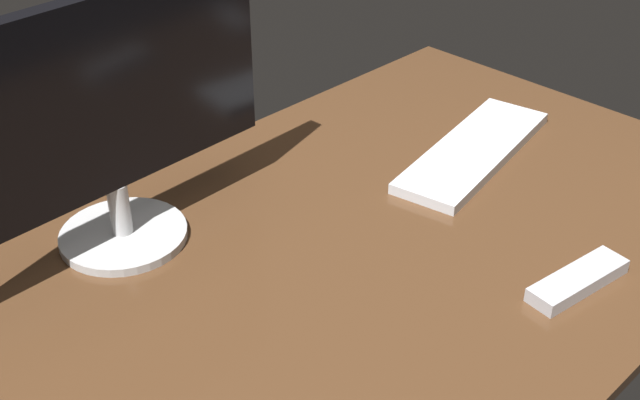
% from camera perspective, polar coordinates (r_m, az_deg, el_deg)
% --- Properties ---
extents(desk, '(1.40, 0.84, 0.02)m').
position_cam_1_polar(desk, '(1.27, 2.33, -3.81)').
color(desk, '#4C301C').
rests_on(desk, ground).
extents(monitor, '(0.53, 0.19, 0.38)m').
position_cam_1_polar(monitor, '(1.21, -14.41, 5.67)').
color(monitor, beige).
rests_on(monitor, desk).
extents(keyboard, '(0.41, 0.19, 0.02)m').
position_cam_1_polar(keyboard, '(1.52, 10.39, 3.30)').
color(keyboard, silver).
rests_on(keyboard, desk).
extents(tv_remote, '(0.17, 0.07, 0.02)m').
position_cam_1_polar(tv_remote, '(1.24, 17.12, -5.25)').
color(tv_remote, '#B7B7BC').
rests_on(tv_remote, desk).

